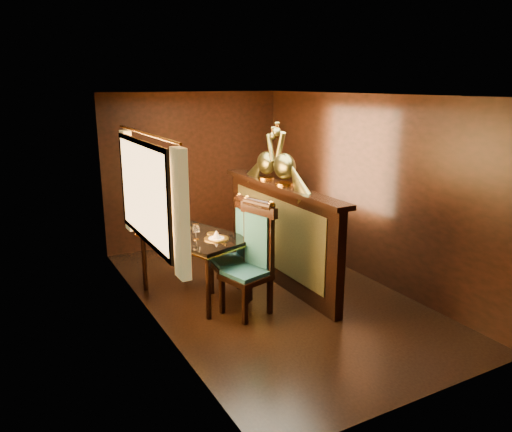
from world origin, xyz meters
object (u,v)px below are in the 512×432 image
Objects in this scene: peacock_left at (285,155)px; dining_table at (194,240)px; peacock_right at (266,153)px; chair_left at (254,254)px; chair_right at (239,245)px.

dining_table is at bearing 168.11° from peacock_left.
chair_left is at bearing -126.69° from peacock_right.
dining_table is at bearing 105.86° from chair_left.
chair_left is at bearing -89.60° from chair_right.
dining_table is 1.56m from peacock_left.
chair_left is at bearing -145.31° from peacock_left.
dining_table is 1.54m from peacock_right.
peacock_right reaches higher than chair_left.
chair_right is 1.63× the size of peacock_left.
peacock_left reaches higher than chair_left.
chair_left is 1.72× the size of peacock_left.
peacock_right is (0.00, 0.46, -0.03)m from peacock_left.
peacock_left is (0.67, 0.03, 1.08)m from chair_right.
peacock_left is at bearing 8.18° from chair_right.
peacock_right is at bearing 90.00° from peacock_left.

